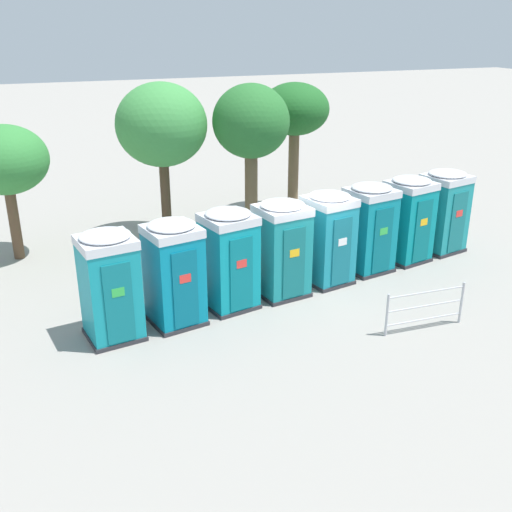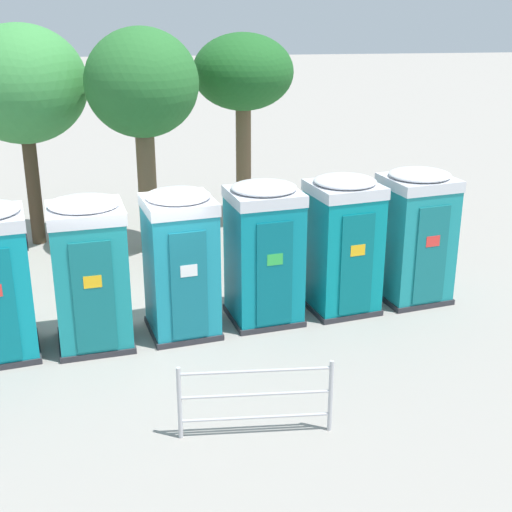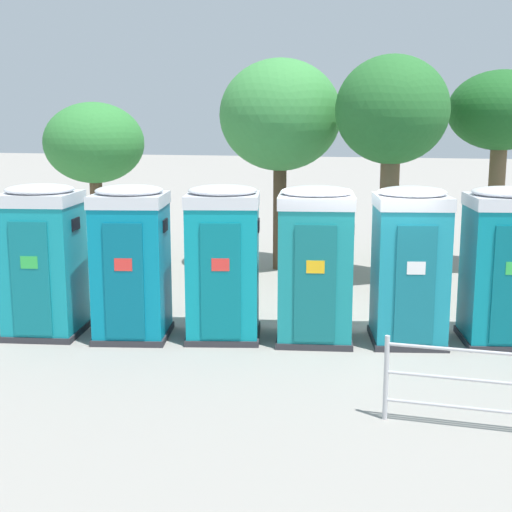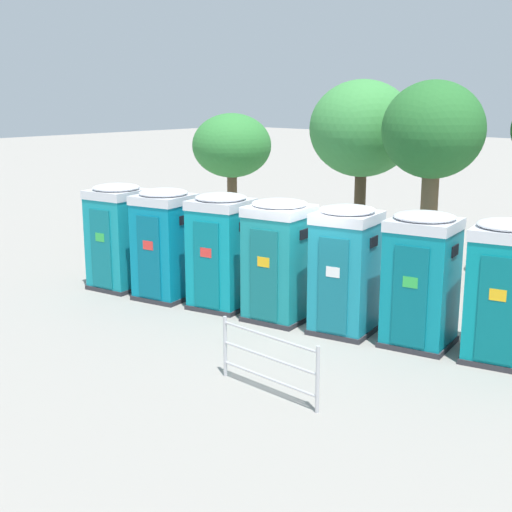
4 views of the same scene
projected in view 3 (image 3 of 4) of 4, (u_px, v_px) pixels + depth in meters
ground_plane at (359, 335)px, 12.02m from camera, size 120.00×120.00×0.00m
portapotty_0 at (43, 259)px, 11.85m from camera, size 1.37×1.37×2.54m
portapotty_1 at (132, 262)px, 11.68m from camera, size 1.39×1.41×2.54m
portapotty_2 at (223, 262)px, 11.68m from camera, size 1.42×1.42×2.54m
portapotty_3 at (315, 264)px, 11.51m from camera, size 1.39×1.38×2.54m
portapotty_4 at (409, 265)px, 11.42m from camera, size 1.37×1.40×2.54m
portapotty_5 at (504, 265)px, 11.40m from camera, size 1.41×1.40×2.54m
street_tree_0 at (501, 114)px, 16.47m from camera, size 2.45×2.45×4.71m
street_tree_1 at (280, 116)px, 16.71m from camera, size 2.86×2.86×4.99m
street_tree_2 at (392, 114)px, 15.20m from camera, size 2.43×2.43×4.94m
street_tree_3 at (94, 144)px, 17.66m from camera, size 2.48×2.48×4.01m
event_barrier at (473, 383)px, 8.25m from camera, size 2.06×0.14×1.05m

